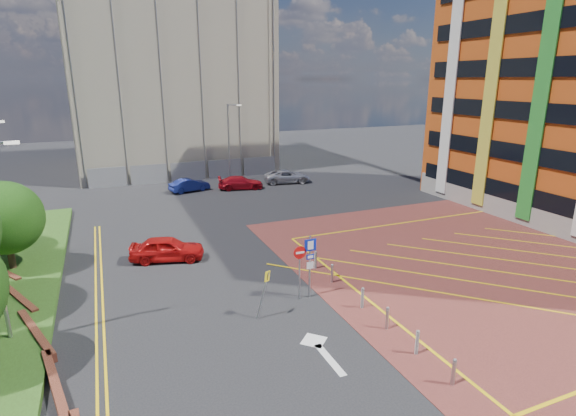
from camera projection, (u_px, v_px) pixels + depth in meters
ground at (309, 308)px, 21.22m from camera, size 140.00×140.00×0.00m
forecourt at (524, 263)px, 26.41m from camera, size 26.00×26.00×0.02m
retaining_wall at (31, 335)px, 18.56m from camera, size 6.06×20.33×0.40m
tree_c at (4, 218)px, 24.20m from camera, size 4.00×4.00×4.90m
lamp_back at (229, 140)px, 46.35m from camera, size 1.53×0.16×8.00m
sign_cluster at (306, 261)px, 21.66m from camera, size 1.17×0.12×3.20m
warning_sign at (264, 288)px, 19.99m from camera, size 0.76×0.42×2.25m
bollard_row at (370, 305)px, 20.47m from camera, size 0.14×11.14×0.90m
construction_building at (167, 74)px, 53.64m from camera, size 21.20×19.20×22.00m
construction_fence at (198, 171)px, 47.91m from camera, size 21.60×0.06×2.00m
car_red_left at (167, 249)px, 26.61m from camera, size 4.59×2.79×1.46m
car_blue_back at (189, 185)px, 43.03m from camera, size 4.02×2.21×1.25m
car_red_back at (241, 183)px, 44.00m from camera, size 4.63×2.59×1.27m
car_silver_back at (287, 176)px, 46.68m from camera, size 5.09×3.00×1.33m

